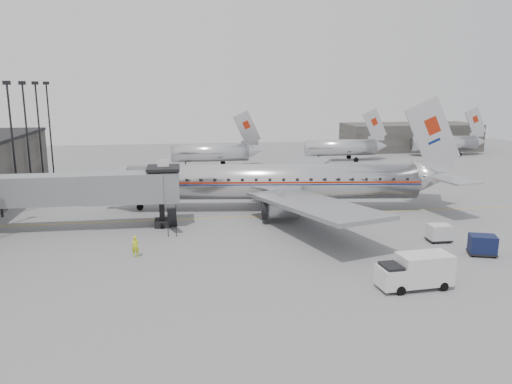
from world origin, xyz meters
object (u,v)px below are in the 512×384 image
baggage_cart_navy (483,245)px  baggage_cart_white (439,233)px  airliner (280,182)px  ramp_worker (135,247)px  service_van (415,271)px

baggage_cart_navy → baggage_cart_white: size_ratio=1.28×
airliner → baggage_cart_white: (12.70, -14.66, -2.52)m
baggage_cart_white → ramp_worker: bearing=-178.3°
airliner → baggage_cart_navy: (14.53, -18.89, -2.45)m
baggage_cart_white → ramp_worker: size_ratio=1.16×
airliner → service_van: size_ratio=7.63×
baggage_cart_navy → ramp_worker: bearing=-168.3°
service_van → baggage_cart_navy: size_ratio=2.03×
baggage_cart_white → airliner: bearing=132.1°
baggage_cart_navy → ramp_worker: size_ratio=1.48×
baggage_cart_navy → ramp_worker: 30.55m
baggage_cart_white → service_van: bearing=-124.6°
service_van → baggage_cart_white: service_van is taller
service_van → airliner: bearing=97.8°
service_van → ramp_worker: (-21.07, 10.01, -0.42)m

